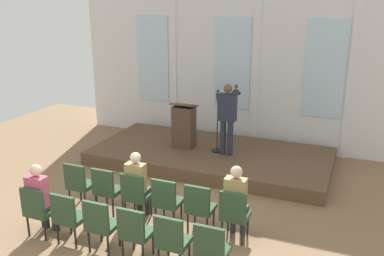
# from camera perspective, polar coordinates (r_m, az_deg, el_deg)

# --- Properties ---
(ground_plane) EXTENTS (15.10, 15.10, 0.00)m
(ground_plane) POSITION_cam_1_polar(r_m,az_deg,el_deg) (7.38, -8.81, -15.68)
(ground_plane) COLOR #846647
(rear_partition) EXTENTS (9.03, 0.14, 4.35)m
(rear_partition) POSITION_cam_1_polar(r_m,az_deg,el_deg) (11.66, 5.67, 8.31)
(rear_partition) COLOR silver
(rear_partition) RESTS_ON ground
(stage_platform) EXTENTS (5.81, 2.79, 0.32)m
(stage_platform) POSITION_cam_1_polar(r_m,az_deg,el_deg) (10.64, 2.54, -3.81)
(stage_platform) COLOR brown
(stage_platform) RESTS_ON ground
(speaker) EXTENTS (0.52, 0.69, 1.74)m
(speaker) POSITION_cam_1_polar(r_m,az_deg,el_deg) (10.03, 4.77, 1.88)
(speaker) COLOR #232838
(speaker) RESTS_ON stage_platform
(mic_stand) EXTENTS (0.28, 0.28, 1.55)m
(mic_stand) POSITION_cam_1_polar(r_m,az_deg,el_deg) (10.42, 3.40, -1.38)
(mic_stand) COLOR black
(mic_stand) RESTS_ON stage_platform
(lectern) EXTENTS (0.60, 0.48, 1.16)m
(lectern) POSITION_cam_1_polar(r_m,az_deg,el_deg) (10.67, -1.10, 0.32)
(lectern) COLOR #4C3828
(lectern) RESTS_ON stage_platform
(chair_r0_c0) EXTENTS (0.46, 0.44, 0.94)m
(chair_r0_c0) POSITION_cam_1_polar(r_m,az_deg,el_deg) (8.59, -14.98, -7.07)
(chair_r0_c0) COLOR black
(chair_r0_c0) RESTS_ON ground
(chair_r0_c1) EXTENTS (0.46, 0.44, 0.94)m
(chair_r0_c1) POSITION_cam_1_polar(r_m,az_deg,el_deg) (8.24, -11.44, -7.87)
(chair_r0_c1) COLOR black
(chair_r0_c1) RESTS_ON ground
(chair_r0_c2) EXTENTS (0.46, 0.44, 0.94)m
(chair_r0_c2) POSITION_cam_1_polar(r_m,az_deg,el_deg) (7.94, -7.60, -8.69)
(chair_r0_c2) COLOR black
(chair_r0_c2) RESTS_ON ground
(audience_r0_c2) EXTENTS (0.36, 0.39, 1.32)m
(audience_r0_c2) POSITION_cam_1_polar(r_m,az_deg,el_deg) (7.92, -7.37, -7.18)
(audience_r0_c2) COLOR #2D2D33
(audience_r0_c2) RESTS_ON ground
(chair_r0_c3) EXTENTS (0.46, 0.44, 0.94)m
(chair_r0_c3) POSITION_cam_1_polar(r_m,az_deg,el_deg) (7.67, -3.45, -9.54)
(chair_r0_c3) COLOR black
(chair_r0_c3) RESTS_ON ground
(chair_r0_c4) EXTENTS (0.46, 0.44, 0.94)m
(chair_r0_c4) POSITION_cam_1_polar(r_m,az_deg,el_deg) (7.44, 0.99, -10.39)
(chair_r0_c4) COLOR black
(chair_r0_c4) RESTS_ON ground
(chair_r0_c5) EXTENTS (0.46, 0.44, 0.94)m
(chair_r0_c5) POSITION_cam_1_polar(r_m,az_deg,el_deg) (7.27, 5.71, -11.22)
(chair_r0_c5) COLOR black
(chair_r0_c5) RESTS_ON ground
(audience_r0_c5) EXTENTS (0.36, 0.39, 1.35)m
(audience_r0_c5) POSITION_cam_1_polar(r_m,az_deg,el_deg) (7.24, 5.95, -9.45)
(audience_r0_c5) COLOR #2D2D33
(audience_r0_c5) RESTS_ON ground
(chair_r1_c0) EXTENTS (0.46, 0.44, 0.94)m
(chair_r1_c0) POSITION_cam_1_polar(r_m,az_deg,el_deg) (7.82, -20.01, -10.10)
(chair_r1_c0) COLOR black
(chair_r1_c0) RESTS_ON ground
(audience_r1_c0) EXTENTS (0.36, 0.39, 1.32)m
(audience_r1_c0) POSITION_cam_1_polar(r_m,az_deg,el_deg) (7.78, -19.76, -8.56)
(audience_r1_c0) COLOR #2D2D33
(audience_r1_c0) RESTS_ON ground
(chair_r1_c1) EXTENTS (0.46, 0.44, 0.94)m
(chair_r1_c1) POSITION_cam_1_polar(r_m,az_deg,el_deg) (7.44, -16.32, -11.18)
(chair_r1_c1) COLOR black
(chair_r1_c1) RESTS_ON ground
(chair_r1_c2) EXTENTS (0.46, 0.44, 0.94)m
(chair_r1_c2) POSITION_cam_1_polar(r_m,az_deg,el_deg) (7.10, -12.23, -12.31)
(chair_r1_c2) COLOR black
(chair_r1_c2) RESTS_ON ground
(chair_r1_c3) EXTENTS (0.46, 0.44, 0.94)m
(chair_r1_c3) POSITION_cam_1_polar(r_m,az_deg,el_deg) (6.79, -7.71, -13.49)
(chair_r1_c3) COLOR black
(chair_r1_c3) RESTS_ON ground
(chair_r1_c4) EXTENTS (0.46, 0.44, 0.94)m
(chair_r1_c4) POSITION_cam_1_polar(r_m,az_deg,el_deg) (6.54, -2.75, -14.67)
(chair_r1_c4) COLOR black
(chair_r1_c4) RESTS_ON ground
(chair_r1_c5) EXTENTS (0.46, 0.44, 0.94)m
(chair_r1_c5) POSITION_cam_1_polar(r_m,az_deg,el_deg) (6.34, 2.62, -15.82)
(chair_r1_c5) COLOR black
(chair_r1_c5) RESTS_ON ground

